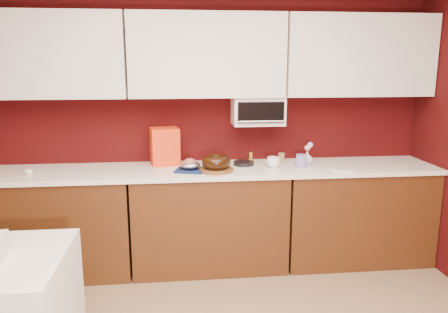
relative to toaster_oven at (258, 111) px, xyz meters
name	(u,v)px	position (x,y,z in m)	size (l,w,h in m)	color
wall_back	(206,123)	(-0.45, 0.15, -0.12)	(4.00, 0.02, 2.50)	#3A0708
base_cabinet_left	(54,225)	(-1.78, -0.17, -0.95)	(1.31, 0.58, 0.86)	#49250E
base_cabinet_center	(209,219)	(-0.45, -0.17, -0.95)	(1.31, 0.58, 0.86)	#49250E
base_cabinet_right	(354,214)	(0.88, -0.17, -0.95)	(1.31, 0.58, 0.86)	#49250E
countertop	(209,170)	(-0.45, -0.17, -0.49)	(4.00, 0.62, 0.04)	white
upper_cabinet_left	(45,55)	(-1.78, -0.02, 0.48)	(1.31, 0.33, 0.70)	white
upper_cabinet_center	(207,56)	(-0.45, -0.02, 0.48)	(1.31, 0.33, 0.70)	white
upper_cabinet_right	(357,56)	(0.88, -0.02, 0.48)	(1.31, 0.33, 0.70)	white
toaster_oven	(258,111)	(0.00, 0.00, 0.00)	(0.45, 0.30, 0.25)	white
toaster_oven_door	(261,112)	(0.00, -0.16, 0.00)	(0.40, 0.02, 0.18)	black
toaster_oven_handle	(261,121)	(0.00, -0.18, -0.07)	(0.02, 0.02, 0.42)	silver
cake_base	(216,170)	(-0.40, -0.29, -0.46)	(0.29, 0.29, 0.03)	brown
bundt_cake	(216,162)	(-0.40, -0.29, -0.39)	(0.24, 0.24, 0.10)	black
navy_towel	(190,170)	(-0.62, -0.27, -0.47)	(0.23, 0.20, 0.02)	#13224A
foil_ham_nest	(190,165)	(-0.62, -0.27, -0.42)	(0.17, 0.15, 0.06)	white
roasted_ham	(190,162)	(-0.62, -0.27, -0.40)	(0.10, 0.08, 0.06)	#B15850
pandoro_box	(165,146)	(-0.83, 0.02, -0.31)	(0.24, 0.22, 0.33)	red
dark_pan	(244,163)	(-0.13, -0.08, -0.46)	(0.18, 0.18, 0.03)	black
coffee_mug	(273,161)	(0.11, -0.20, -0.42)	(0.10, 0.10, 0.11)	white
blue_jar	(301,161)	(0.36, -0.21, -0.42)	(0.09, 0.09, 0.11)	navy
flower_vase	(307,157)	(0.44, -0.11, -0.41)	(0.09, 0.09, 0.13)	silver
flower_pink	(307,148)	(0.44, -0.11, -0.33)	(0.05, 0.05, 0.05)	pink
flower_blue	(310,145)	(0.47, -0.09, -0.30)	(0.05, 0.05, 0.05)	#9CC6FA
china_plate	(343,169)	(0.68, -0.34, -0.47)	(0.20, 0.20, 0.01)	white
amber_bottle	(251,157)	(-0.05, 0.03, -0.43)	(0.03, 0.03, 0.09)	olive
paper_cup	(281,158)	(0.22, -0.02, -0.43)	(0.06, 0.06, 0.09)	olive
egg_left	(29,172)	(-1.92, -0.24, -0.45)	(0.06, 0.04, 0.04)	white
egg_right	(28,171)	(-1.94, -0.22, -0.45)	(0.06, 0.05, 0.05)	white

